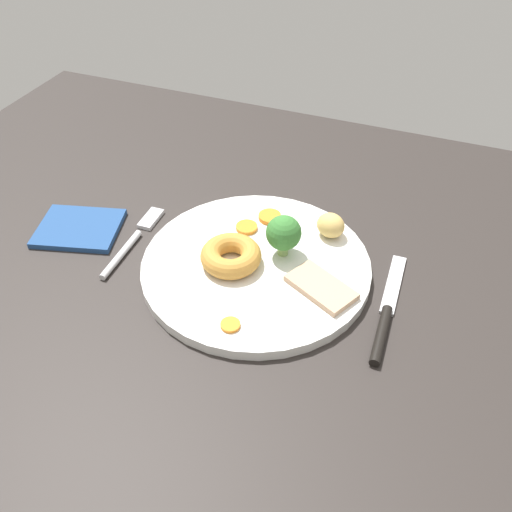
% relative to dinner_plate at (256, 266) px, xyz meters
% --- Properties ---
extents(dining_table, '(1.20, 0.84, 0.04)m').
position_rel_dinner_plate_xyz_m(dining_table, '(-0.01, 0.01, -0.02)').
color(dining_table, '#2B2623').
rests_on(dining_table, ground).
extents(dinner_plate, '(0.29, 0.29, 0.01)m').
position_rel_dinner_plate_xyz_m(dinner_plate, '(0.00, 0.00, 0.00)').
color(dinner_plate, white).
rests_on(dinner_plate, dining_table).
extents(meat_slice_main, '(0.09, 0.08, 0.01)m').
position_rel_dinner_plate_xyz_m(meat_slice_main, '(0.09, -0.02, 0.01)').
color(meat_slice_main, tan).
rests_on(meat_slice_main, dinner_plate).
extents(yorkshire_pudding, '(0.08, 0.08, 0.03)m').
position_rel_dinner_plate_xyz_m(yorkshire_pudding, '(-0.03, -0.01, 0.02)').
color(yorkshire_pudding, '#C68938').
rests_on(yorkshire_pudding, dinner_plate).
extents(roast_potato_left, '(0.05, 0.05, 0.03)m').
position_rel_dinner_plate_xyz_m(roast_potato_left, '(0.07, 0.09, 0.02)').
color(roast_potato_left, '#D8B260').
rests_on(roast_potato_left, dinner_plate).
extents(carrot_coin_front, '(0.03, 0.03, 0.01)m').
position_rel_dinner_plate_xyz_m(carrot_coin_front, '(-0.01, 0.09, 0.01)').
color(carrot_coin_front, orange).
rests_on(carrot_coin_front, dinner_plate).
extents(carrot_coin_back, '(0.02, 0.02, 0.00)m').
position_rel_dinner_plate_xyz_m(carrot_coin_back, '(0.01, -0.11, 0.01)').
color(carrot_coin_back, orange).
rests_on(carrot_coin_back, dinner_plate).
extents(carrot_coin_side, '(0.03, 0.03, 0.01)m').
position_rel_dinner_plate_xyz_m(carrot_coin_side, '(-0.04, 0.06, 0.01)').
color(carrot_coin_side, orange).
rests_on(carrot_coin_side, dinner_plate).
extents(broccoli_floret, '(0.05, 0.05, 0.06)m').
position_rel_dinner_plate_xyz_m(broccoli_floret, '(0.03, 0.03, 0.04)').
color(broccoli_floret, '#8CB766').
rests_on(broccoli_floret, dinner_plate).
extents(fork, '(0.02, 0.15, 0.01)m').
position_rel_dinner_plate_xyz_m(fork, '(-0.17, -0.01, -0.00)').
color(fork, silver).
rests_on(fork, dining_table).
extents(knife, '(0.02, 0.19, 0.01)m').
position_rel_dinner_plate_xyz_m(knife, '(0.17, -0.02, -0.00)').
color(knife, black).
rests_on(knife, dining_table).
extents(folded_napkin, '(0.13, 0.12, 0.01)m').
position_rel_dinner_plate_xyz_m(folded_napkin, '(-0.26, -0.01, -0.00)').
color(folded_napkin, navy).
rests_on(folded_napkin, dining_table).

